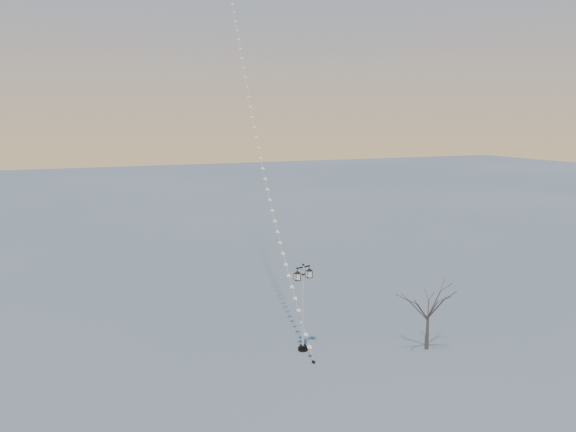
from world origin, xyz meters
TOP-DOWN VIEW (x-y plane):
  - ground at (0.00, 0.00)m, footprint 300.00×300.00m
  - street_lamp at (-0.09, 2.28)m, footprint 1.42×0.74m
  - bare_tree at (7.35, -0.63)m, footprint 2.51×2.51m
  - kite_train at (2.03, 16.10)m, footprint 5.20×32.18m

SIDE VIEW (x-z plane):
  - ground at x=0.00m, z-range 0.00..0.00m
  - bare_tree at x=7.35m, z-range 0.81..4.98m
  - street_lamp at x=-0.09m, z-range 0.31..6.03m
  - kite_train at x=2.03m, z-range -0.12..30.38m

